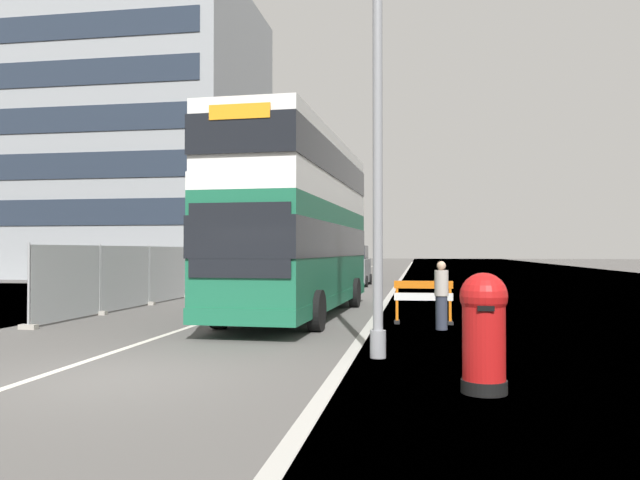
{
  "coord_description": "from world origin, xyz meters",
  "views": [
    {
      "loc": [
        4.62,
        -8.75,
        1.94
      ],
      "look_at": [
        2.2,
        6.09,
        2.2
      ],
      "focal_mm": 34.52,
      "sensor_mm": 36.0,
      "label": 1
    }
  ],
  "objects_px": {
    "car_oncoming_near": "(351,267)",
    "roadworks_barrier": "(423,297)",
    "double_decker_bus": "(299,222)",
    "car_receding_far": "(340,261)",
    "red_pillar_postbox": "(484,327)",
    "car_receding_mid": "(322,263)",
    "pedestrian_at_kerb": "(441,295)",
    "lamppost_foreground": "(378,136)"
  },
  "relations": [
    {
      "from": "double_decker_bus",
      "to": "roadworks_barrier",
      "type": "distance_m",
      "value": 4.44
    },
    {
      "from": "double_decker_bus",
      "to": "car_receding_mid",
      "type": "xyz_separation_m",
      "value": [
        -3.02,
        23.35,
        -1.71
      ]
    },
    {
      "from": "pedestrian_at_kerb",
      "to": "red_pillar_postbox",
      "type": "bearing_deg",
      "value": -87.09
    },
    {
      "from": "double_decker_bus",
      "to": "red_pillar_postbox",
      "type": "bearing_deg",
      "value": -64.73
    },
    {
      "from": "car_receding_far",
      "to": "double_decker_bus",
      "type": "bearing_deg",
      "value": -84.74
    },
    {
      "from": "red_pillar_postbox",
      "to": "car_receding_far",
      "type": "xyz_separation_m",
      "value": [
        -7.45,
        42.36,
        0.19
      ]
    },
    {
      "from": "roadworks_barrier",
      "to": "car_receding_mid",
      "type": "bearing_deg",
      "value": 105.03
    },
    {
      "from": "lamppost_foreground",
      "to": "red_pillar_postbox",
      "type": "distance_m",
      "value": 4.31
    },
    {
      "from": "roadworks_barrier",
      "to": "car_receding_far",
      "type": "distance_m",
      "value": 35.11
    },
    {
      "from": "double_decker_bus",
      "to": "roadworks_barrier",
      "type": "height_order",
      "value": "double_decker_bus"
    },
    {
      "from": "car_oncoming_near",
      "to": "lamppost_foreground",
      "type": "bearing_deg",
      "value": -82.43
    },
    {
      "from": "lamppost_foreground",
      "to": "red_pillar_postbox",
      "type": "xyz_separation_m",
      "value": [
        1.61,
        -2.51,
        -3.12
      ]
    },
    {
      "from": "roadworks_barrier",
      "to": "car_oncoming_near",
      "type": "relative_size",
      "value": 0.36
    },
    {
      "from": "car_oncoming_near",
      "to": "car_receding_mid",
      "type": "bearing_deg",
      "value": 110.5
    },
    {
      "from": "lamppost_foreground",
      "to": "car_receding_mid",
      "type": "height_order",
      "value": "lamppost_foreground"
    },
    {
      "from": "double_decker_bus",
      "to": "lamppost_foreground",
      "type": "bearing_deg",
      "value": -67.74
    },
    {
      "from": "double_decker_bus",
      "to": "car_receding_far",
      "type": "relative_size",
      "value": 2.47
    },
    {
      "from": "car_oncoming_near",
      "to": "roadworks_barrier",
      "type": "bearing_deg",
      "value": -77.43
    },
    {
      "from": "car_receding_far",
      "to": "pedestrian_at_kerb",
      "type": "relative_size",
      "value": 2.69
    },
    {
      "from": "red_pillar_postbox",
      "to": "car_receding_mid",
      "type": "xyz_separation_m",
      "value": [
        -7.43,
        32.69,
        0.18
      ]
    },
    {
      "from": "roadworks_barrier",
      "to": "pedestrian_at_kerb",
      "type": "xyz_separation_m",
      "value": [
        0.43,
        -1.19,
        0.14
      ]
    },
    {
      "from": "car_receding_far",
      "to": "pedestrian_at_kerb",
      "type": "xyz_separation_m",
      "value": [
        7.11,
        -35.66,
        -0.25
      ]
    },
    {
      "from": "roadworks_barrier",
      "to": "car_receding_mid",
      "type": "height_order",
      "value": "car_receding_mid"
    },
    {
      "from": "car_oncoming_near",
      "to": "car_receding_mid",
      "type": "height_order",
      "value": "car_receding_mid"
    },
    {
      "from": "red_pillar_postbox",
      "to": "car_oncoming_near",
      "type": "relative_size",
      "value": 0.39
    },
    {
      "from": "roadworks_barrier",
      "to": "car_receding_far",
      "type": "bearing_deg",
      "value": 100.97
    },
    {
      "from": "roadworks_barrier",
      "to": "car_receding_mid",
      "type": "relative_size",
      "value": 0.37
    },
    {
      "from": "double_decker_bus",
      "to": "red_pillar_postbox",
      "type": "height_order",
      "value": "double_decker_bus"
    },
    {
      "from": "lamppost_foreground",
      "to": "car_receding_mid",
      "type": "distance_m",
      "value": 30.88
    },
    {
      "from": "car_receding_mid",
      "to": "pedestrian_at_kerb",
      "type": "xyz_separation_m",
      "value": [
        7.09,
        -25.99,
        -0.23
      ]
    },
    {
      "from": "car_receding_mid",
      "to": "car_receding_far",
      "type": "distance_m",
      "value": 9.67
    },
    {
      "from": "double_decker_bus",
      "to": "car_oncoming_near",
      "type": "height_order",
      "value": "double_decker_bus"
    },
    {
      "from": "lamppost_foreground",
      "to": "double_decker_bus",
      "type": "bearing_deg",
      "value": 112.26
    },
    {
      "from": "lamppost_foreground",
      "to": "car_receding_far",
      "type": "bearing_deg",
      "value": 98.34
    },
    {
      "from": "red_pillar_postbox",
      "to": "pedestrian_at_kerb",
      "type": "xyz_separation_m",
      "value": [
        -0.34,
        6.7,
        -0.05
      ]
    },
    {
      "from": "lamppost_foreground",
      "to": "car_receding_far",
      "type": "distance_m",
      "value": 40.39
    },
    {
      "from": "car_receding_mid",
      "to": "car_oncoming_near",
      "type": "bearing_deg",
      "value": -69.5
    },
    {
      "from": "red_pillar_postbox",
      "to": "roadworks_barrier",
      "type": "xyz_separation_m",
      "value": [
        -0.77,
        7.89,
        -0.19
      ]
    },
    {
      "from": "lamppost_foreground",
      "to": "red_pillar_postbox",
      "type": "relative_size",
      "value": 5.18
    },
    {
      "from": "car_receding_mid",
      "to": "pedestrian_at_kerb",
      "type": "relative_size",
      "value": 2.51
    },
    {
      "from": "red_pillar_postbox",
      "to": "car_receding_mid",
      "type": "relative_size",
      "value": 0.39
    },
    {
      "from": "red_pillar_postbox",
      "to": "car_receding_mid",
      "type": "bearing_deg",
      "value": 102.8
    }
  ]
}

